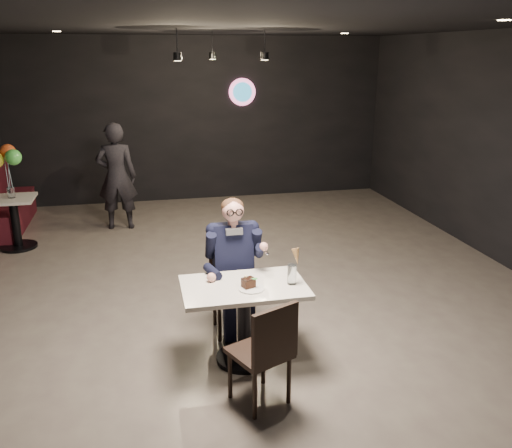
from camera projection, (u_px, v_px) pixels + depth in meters
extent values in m
plane|color=slate|center=(249.00, 294.00, 6.36)|extent=(9.00, 9.00, 0.00)
cube|color=black|center=(218.00, 39.00, 7.34)|extent=(1.40, 1.20, 0.36)
cube|color=silver|center=(244.00, 323.00, 4.90)|extent=(1.10, 0.70, 0.75)
cube|color=black|center=(233.00, 290.00, 5.39)|extent=(0.42, 0.46, 0.92)
cube|color=black|center=(259.00, 350.00, 4.30)|extent=(0.57, 0.59, 0.92)
cube|color=black|center=(233.00, 265.00, 5.31)|extent=(0.60, 0.80, 1.44)
cylinder|color=white|center=(251.00, 289.00, 4.70)|extent=(0.23, 0.23, 0.01)
cube|color=black|center=(248.00, 283.00, 4.71)|extent=(0.13, 0.12, 0.07)
ellipsoid|color=green|center=(254.00, 279.00, 4.70)|extent=(0.06, 0.04, 0.01)
cylinder|color=silver|center=(292.00, 274.00, 4.79)|extent=(0.08, 0.08, 0.18)
cone|color=tan|center=(297.00, 256.00, 4.76)|extent=(0.09, 0.09, 0.14)
cube|color=#450E16|center=(7.00, 199.00, 8.59)|extent=(0.49, 1.96, 0.98)
cube|color=silver|center=(16.00, 223.00, 7.76)|extent=(0.59, 0.59, 0.74)
cylinder|color=silver|center=(11.00, 192.00, 7.62)|extent=(0.10, 0.10, 0.15)
cube|color=yellow|center=(7.00, 164.00, 7.50)|extent=(0.40, 0.40, 0.66)
imported|color=black|center=(117.00, 176.00, 8.50)|extent=(0.65, 0.45, 1.69)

